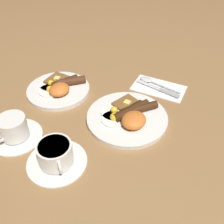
% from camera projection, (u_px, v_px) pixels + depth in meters
% --- Properties ---
extents(ground_plane, '(3.00, 3.00, 0.00)m').
position_uv_depth(ground_plane, '(127.00, 120.00, 0.85)').
color(ground_plane, olive).
extents(breakfast_plate_near, '(0.26, 0.26, 0.05)m').
position_uv_depth(breakfast_plate_near, '(128.00, 116.00, 0.84)').
color(breakfast_plate_near, silver).
rests_on(breakfast_plate_near, ground_plane).
extents(breakfast_plate_far, '(0.23, 0.23, 0.05)m').
position_uv_depth(breakfast_plate_far, '(60.00, 88.00, 0.96)').
color(breakfast_plate_far, silver).
rests_on(breakfast_plate_far, ground_plane).
extents(teacup_near, '(0.17, 0.17, 0.07)m').
position_uv_depth(teacup_near, '(56.00, 156.00, 0.70)').
color(teacup_near, silver).
rests_on(teacup_near, ground_plane).
extents(teacup_far, '(0.16, 0.16, 0.08)m').
position_uv_depth(teacup_far, '(14.00, 130.00, 0.77)').
color(teacup_far, silver).
rests_on(teacup_far, ground_plane).
extents(napkin, '(0.13, 0.20, 0.01)m').
position_uv_depth(napkin, '(159.00, 88.00, 0.98)').
color(napkin, white).
rests_on(napkin, ground_plane).
extents(knife, '(0.03, 0.18, 0.01)m').
position_uv_depth(knife, '(160.00, 89.00, 0.96)').
color(knife, silver).
rests_on(knife, napkin).
extents(spoon, '(0.04, 0.17, 0.01)m').
position_uv_depth(spoon, '(150.00, 81.00, 1.00)').
color(spoon, silver).
rests_on(spoon, napkin).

